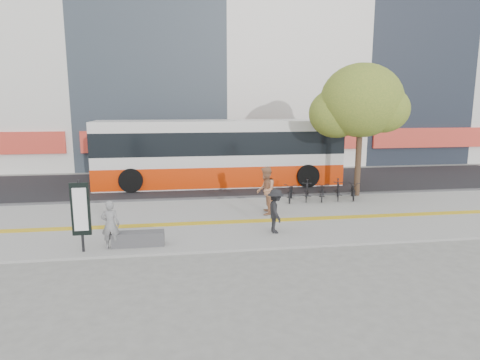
{
  "coord_description": "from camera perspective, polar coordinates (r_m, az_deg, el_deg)",
  "views": [
    {
      "loc": [
        -1.27,
        -14.1,
        4.51
      ],
      "look_at": [
        1.09,
        2.0,
        1.49
      ],
      "focal_mm": 31.36,
      "sensor_mm": 36.0,
      "label": 1
    }
  ],
  "objects": [
    {
      "name": "sidewalk",
      "position": [
        16.27,
        -3.57,
        -5.45
      ],
      "size": [
        40.0,
        7.0,
        0.08
      ],
      "primitive_type": "cube",
      "color": "gray",
      "rests_on": "ground"
    },
    {
      "name": "curb",
      "position": [
        19.65,
        -4.44,
        -2.58
      ],
      "size": [
        40.0,
        0.25,
        0.14
      ],
      "primitive_type": "cube",
      "color": "#3D3D40",
      "rests_on": "ground"
    },
    {
      "name": "street",
      "position": [
        23.56,
        -5.11,
        -0.49
      ],
      "size": [
        40.0,
        8.0,
        0.06
      ],
      "primitive_type": "cube",
      "color": "black",
      "rests_on": "ground"
    },
    {
      "name": "signboard",
      "position": [
        13.3,
        -20.86,
        -3.86
      ],
      "size": [
        0.55,
        0.1,
        2.2
      ],
      "color": "black",
      "rests_on": "sidewalk"
    },
    {
      "name": "pedestrian_tan",
      "position": [
        16.76,
        3.51,
        -1.44
      ],
      "size": [
        0.94,
        1.09,
        1.93
      ],
      "primitive_type": "imported",
      "rotation": [
        0.0,
        0.0,
        -1.83
      ],
      "color": "#A87250",
      "rests_on": "sidewalk"
    },
    {
      "name": "street_tree",
      "position": [
        20.72,
        15.97,
        10.13
      ],
      "size": [
        4.4,
        3.8,
        6.31
      ],
      "color": "#3C2A1B",
      "rests_on": "sidewalk"
    },
    {
      "name": "seated_woman",
      "position": [
        13.44,
        -17.22,
        -5.83
      ],
      "size": [
        0.56,
        0.38,
        1.52
      ],
      "primitive_type": "imported",
      "rotation": [
        0.0,
        0.0,
        3.12
      ],
      "color": "black",
      "rests_on": "sidewalk"
    },
    {
      "name": "bus",
      "position": [
        22.87,
        -2.84,
        3.46
      ],
      "size": [
        13.15,
        3.12,
        3.5
      ],
      "color": "silver",
      "rests_on": "street"
    },
    {
      "name": "bicycle_row",
      "position": [
        19.64,
        11.15,
        -1.41
      ],
      "size": [
        4.06,
        1.71,
        0.94
      ],
      "color": "black",
      "rests_on": "sidewalk"
    },
    {
      "name": "pedestrian_dark",
      "position": [
        14.45,
        4.87,
        -4.21
      ],
      "size": [
        0.59,
        1.0,
        1.54
      ],
      "primitive_type": "imported",
      "rotation": [
        0.0,
        0.0,
        1.55
      ],
      "color": "black",
      "rests_on": "sidewalk"
    },
    {
      "name": "ground",
      "position": [
        14.86,
        -3.08,
        -7.18
      ],
      "size": [
        120.0,
        120.0,
        0.0
      ],
      "primitive_type": "plane",
      "color": "slate",
      "rests_on": "ground"
    },
    {
      "name": "bench",
      "position": [
        13.63,
        -13.66,
        -7.77
      ],
      "size": [
        1.6,
        0.45,
        0.45
      ],
      "primitive_type": "cube",
      "color": "#3D3D40",
      "rests_on": "sidewalk"
    },
    {
      "name": "tactile_strip",
      "position": [
        15.78,
        -3.42,
        -5.79
      ],
      "size": [
        40.0,
        0.45,
        0.01
      ],
      "primitive_type": "cube",
      "color": "gold",
      "rests_on": "sidewalk"
    }
  ]
}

